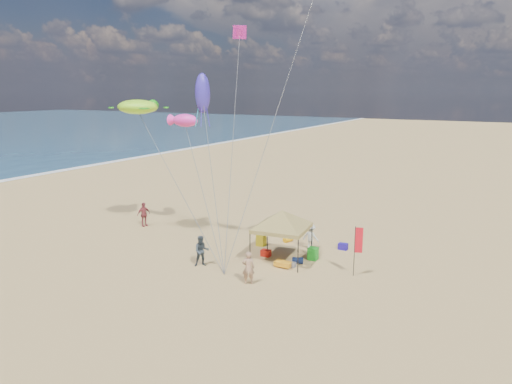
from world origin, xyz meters
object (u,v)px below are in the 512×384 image
(feather_flag, at_px, (358,243))
(chair_green, at_px, (313,254))
(person_near_a, at_px, (248,268))
(person_near_c, at_px, (311,237))
(chair_yellow, at_px, (261,240))
(cooler_blue, at_px, (343,246))
(person_far_a, at_px, (144,214))
(person_near_b, at_px, (202,251))
(beach_cart, at_px, (283,264))
(canopy_tent, at_px, (282,212))
(cooler_red, at_px, (266,253))

(feather_flag, bearing_deg, chair_green, 157.95)
(person_near_a, relative_size, person_near_c, 1.07)
(chair_yellow, height_order, person_near_c, person_near_c)
(feather_flag, distance_m, cooler_blue, 4.45)
(chair_yellow, bearing_deg, person_far_a, -178.02)
(cooler_blue, bearing_deg, feather_flag, -61.63)
(cooler_blue, bearing_deg, person_near_c, -151.99)
(chair_green, distance_m, person_near_b, 6.28)
(chair_yellow, height_order, beach_cart, chair_yellow)
(chair_yellow, distance_m, person_near_c, 3.09)
(beach_cart, height_order, person_near_c, person_near_c)
(chair_yellow, xyz_separation_m, person_near_a, (2.26, -5.47, 0.49))
(canopy_tent, bearing_deg, cooler_red, 168.93)
(person_near_a, bearing_deg, person_far_a, -56.64)
(person_far_a, bearing_deg, canopy_tent, -79.44)
(person_far_a, bearing_deg, person_near_c, -66.85)
(chair_green, bearing_deg, person_far_a, 178.20)
(cooler_blue, bearing_deg, chair_green, -110.41)
(feather_flag, bearing_deg, chair_yellow, 164.01)
(chair_green, bearing_deg, feather_flag, -22.05)
(cooler_blue, relative_size, chair_green, 0.77)
(cooler_blue, height_order, person_near_c, person_near_c)
(person_near_b, relative_size, person_far_a, 1.00)
(chair_yellow, relative_size, person_near_a, 0.42)
(cooler_blue, height_order, person_near_b, person_near_b)
(chair_green, xyz_separation_m, beach_cart, (-0.95, -1.92, -0.15))
(feather_flag, xyz_separation_m, person_near_b, (-7.80, -2.72, -0.94))
(feather_flag, relative_size, person_near_b, 1.56)
(chair_green, bearing_deg, canopy_tent, -144.64)
(feather_flag, bearing_deg, person_near_a, -140.75)
(canopy_tent, relative_size, feather_flag, 2.05)
(cooler_red, relative_size, chair_yellow, 0.77)
(cooler_red, distance_m, beach_cart, 1.97)
(canopy_tent, xyz_separation_m, cooler_red, (-1.12, 0.22, -2.63))
(beach_cart, bearing_deg, chair_green, 63.59)
(cooler_blue, distance_m, person_near_b, 8.66)
(cooler_red, height_order, person_near_b, person_near_b)
(chair_yellow, bearing_deg, cooler_blue, 20.60)
(chair_yellow, relative_size, person_far_a, 0.41)
(chair_yellow, xyz_separation_m, person_far_a, (-9.24, -0.32, 0.51))
(person_near_b, distance_m, person_near_c, 6.83)
(cooler_red, relative_size, chair_green, 0.77)
(cooler_red, xyz_separation_m, person_near_b, (-2.32, -3.07, 0.67))
(feather_flag, bearing_deg, person_far_a, 174.31)
(chair_green, distance_m, beach_cart, 2.14)
(cooler_red, bearing_deg, person_near_c, 53.15)
(cooler_blue, relative_size, person_near_b, 0.32)
(cooler_blue, bearing_deg, chair_yellow, -159.40)
(person_near_b, bearing_deg, chair_green, -1.90)
(canopy_tent, bearing_deg, cooler_blue, 55.83)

